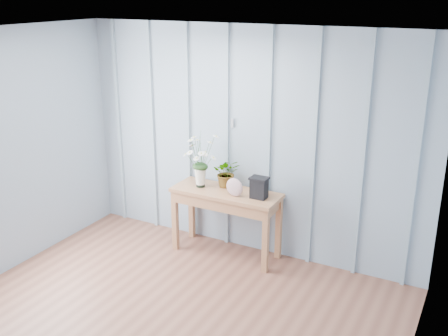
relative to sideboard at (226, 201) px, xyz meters
The scene contains 6 objects.
room_shell 1.74m from the sideboard, 83.03° to the right, with size 4.00×4.50×2.50m.
sideboard is the anchor object (origin of this frame).
daisy_vase 0.59m from the sideboard, behind, with size 0.43×0.33×0.61m.
spider_plant 0.31m from the sideboard, 115.44° to the left, with size 0.29×0.25×0.32m, color #183816.
felt_disc_vessel 0.28m from the sideboard, 31.49° to the right, with size 0.20×0.06×0.20m, color #894A61.
carved_box 0.46m from the sideboard, ahead, with size 0.19×0.15×0.23m.
Camera 1 is at (2.32, -2.70, 2.83)m, focal length 42.00 mm.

